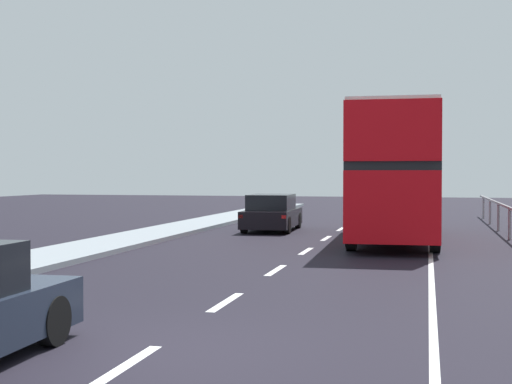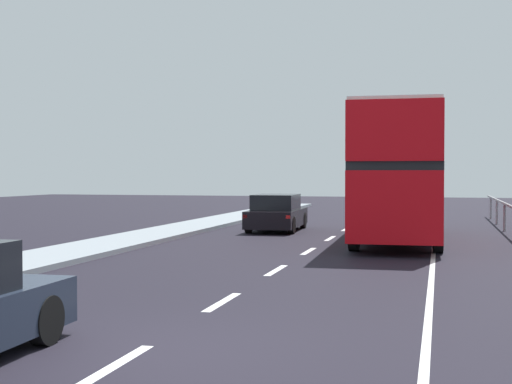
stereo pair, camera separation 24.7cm
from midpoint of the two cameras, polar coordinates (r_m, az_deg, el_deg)
name	(u,v)px [view 1 (the left image)]	position (r m, az deg, el deg)	size (l,w,h in m)	color
ground_plane	(150,354)	(9.19, -9.23, -12.68)	(73.07, 120.00, 0.10)	black
lane_paint_markings	(375,268)	(16.86, 9.10, -6.01)	(3.57, 46.00, 0.01)	silver
double_decker_bus_red	(395,172)	(23.80, 10.75, 1.62)	(2.82, 10.16, 4.23)	red
sedan_car_ahead	(272,213)	(27.41, 1.03, -1.72)	(1.94, 4.24, 1.40)	black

